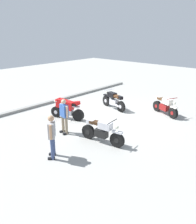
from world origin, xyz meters
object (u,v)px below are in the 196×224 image
Objects in this scene: motorcycle_cream_vintage at (165,106)px; motorcycle_black_cruiser at (114,100)px; person_in_blue_shirt at (64,114)px; person_in_gray_shirt at (52,134)px; motorcycle_red_sportbike at (67,108)px; motorcycle_silver_cruiser at (102,131)px.

motorcycle_black_cruiser is at bearing -134.85° from motorcycle_cream_vintage.
motorcycle_black_cruiser is 1.27× the size of person_in_blue_shirt.
person_in_gray_shirt is at bearing 49.71° from person_in_blue_shirt.
motorcycle_black_cruiser is at bearing -161.14° from person_in_blue_shirt.
motorcycle_cream_vintage is 7.23m from person_in_gray_shirt.
motorcycle_red_sportbike is at bearing -107.62° from motorcycle_cream_vintage.
person_in_blue_shirt is (-4.30, -0.55, 0.39)m from motorcycle_black_cruiser.
person_in_gray_shirt is (-2.14, 0.56, 0.43)m from motorcycle_silver_cruiser.
motorcycle_red_sportbike is at bearing 89.63° from motorcycle_black_cruiser.
person_in_blue_shirt reaches higher than motorcycle_black_cruiser.
motorcycle_red_sportbike is (-4.13, 3.55, 0.11)m from motorcycle_cream_vintage.
motorcycle_black_cruiser is at bearing -122.21° from motorcycle_red_sportbike.
motorcycle_cream_vintage is 0.89× the size of motorcycle_silver_cruiser.
motorcycle_red_sportbike reaches higher than motorcycle_cream_vintage.
person_in_gray_shirt is at bearing 113.95° from motorcycle_red_sportbike.
person_in_gray_shirt is at bearing 121.77° from motorcycle_black_cruiser.
motorcycle_silver_cruiser is at bearing -150.18° from person_in_gray_shirt.
motorcycle_black_cruiser is at bearing 115.28° from motorcycle_silver_cruiser.
person_in_blue_shirt is (-1.29, -1.33, 0.32)m from motorcycle_red_sportbike.
person_in_gray_shirt reaches higher than person_in_blue_shirt.
person_in_blue_shirt is at bearing -89.22° from motorcycle_cream_vintage.
motorcycle_red_sportbike is at bearing 157.49° from motorcycle_silver_cruiser.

